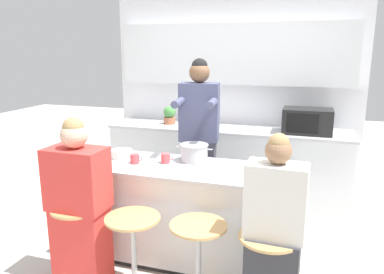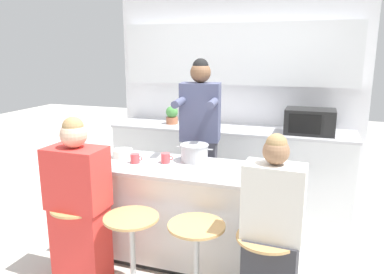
# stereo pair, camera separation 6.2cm
# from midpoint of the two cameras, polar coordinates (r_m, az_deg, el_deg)

# --- Properties ---
(ground_plane) EXTENTS (16.00, 16.00, 0.00)m
(ground_plane) POSITION_cam_midpoint_polar(r_m,az_deg,el_deg) (3.62, -0.86, -18.07)
(ground_plane) COLOR beige
(wall_back) EXTENTS (3.19, 0.22, 2.70)m
(wall_back) POSITION_cam_midpoint_polar(r_m,az_deg,el_deg) (4.86, 5.97, 9.16)
(wall_back) COLOR white
(wall_back) RESTS_ON ground_plane
(back_counter) EXTENTS (2.96, 0.65, 0.94)m
(back_counter) POSITION_cam_midpoint_polar(r_m,az_deg,el_deg) (4.76, 4.89, -4.07)
(back_counter) COLOR silver
(back_counter) RESTS_ON ground_plane
(kitchen_island) EXTENTS (1.90, 0.68, 0.89)m
(kitchen_island) POSITION_cam_midpoint_polar(r_m,az_deg,el_deg) (3.41, -0.89, -11.59)
(kitchen_island) COLOR black
(kitchen_island) RESTS_ON ground_plane
(bar_stool_leftmost) EXTENTS (0.42, 0.42, 0.65)m
(bar_stool_leftmost) POSITION_cam_midpoint_polar(r_m,az_deg,el_deg) (3.29, -17.32, -14.38)
(bar_stool_leftmost) COLOR tan
(bar_stool_leftmost) RESTS_ON ground_plane
(bar_stool_center_left) EXTENTS (0.42, 0.42, 0.65)m
(bar_stool_center_left) POSITION_cam_midpoint_polar(r_m,az_deg,el_deg) (3.02, -9.49, -16.52)
(bar_stool_center_left) COLOR tan
(bar_stool_center_left) RESTS_ON ground_plane
(bar_stool_center_right) EXTENTS (0.42, 0.42, 0.65)m
(bar_stool_center_right) POSITION_cam_midpoint_polar(r_m,az_deg,el_deg) (2.88, 0.31, -17.93)
(bar_stool_center_right) COLOR tan
(bar_stool_center_right) RESTS_ON ground_plane
(bar_stool_rightmost) EXTENTS (0.42, 0.42, 0.65)m
(bar_stool_rightmost) POSITION_cam_midpoint_polar(r_m,az_deg,el_deg) (2.78, 10.80, -19.44)
(bar_stool_rightmost) COLOR tan
(bar_stool_rightmost) RESTS_ON ground_plane
(person_cooking) EXTENTS (0.45, 0.58, 1.80)m
(person_cooking) POSITION_cam_midpoint_polar(r_m,az_deg,el_deg) (3.77, 0.62, -1.78)
(person_cooking) COLOR #383842
(person_cooking) RESTS_ON ground_plane
(person_wrapped_blanket) EXTENTS (0.46, 0.29, 1.38)m
(person_wrapped_blanket) POSITION_cam_midpoint_polar(r_m,az_deg,el_deg) (3.15, -17.36, -10.29)
(person_wrapped_blanket) COLOR red
(person_wrapped_blanket) RESTS_ON ground_plane
(person_seated_near) EXTENTS (0.40, 0.28, 1.36)m
(person_seated_near) POSITION_cam_midpoint_polar(r_m,az_deg,el_deg) (2.67, 11.64, -15.26)
(person_seated_near) COLOR #333338
(person_seated_near) RESTS_ON ground_plane
(cooking_pot) EXTENTS (0.35, 0.26, 0.16)m
(cooking_pot) POSITION_cam_midpoint_polar(r_m,az_deg,el_deg) (3.39, -0.20, -2.41)
(cooking_pot) COLOR #B7BABC
(cooking_pot) RESTS_ON kitchen_island
(fruit_bowl) EXTENTS (0.17, 0.17, 0.07)m
(fruit_bowl) POSITION_cam_midpoint_polar(r_m,az_deg,el_deg) (3.29, 12.01, -4.00)
(fruit_bowl) COLOR silver
(fruit_bowl) RESTS_ON kitchen_island
(mixing_bowl_steel) EXTENTS (0.19, 0.19, 0.08)m
(mixing_bowl_steel) POSITION_cam_midpoint_polar(r_m,az_deg,el_deg) (3.57, -11.12, -2.52)
(mixing_bowl_steel) COLOR white
(mixing_bowl_steel) RESTS_ON kitchen_island
(coffee_cup_near) EXTENTS (0.11, 0.08, 0.09)m
(coffee_cup_near) POSITION_cam_midpoint_polar(r_m,az_deg,el_deg) (3.38, -9.24, -3.28)
(coffee_cup_near) COLOR #DB4C51
(coffee_cup_near) RESTS_ON kitchen_island
(coffee_cup_far) EXTENTS (0.11, 0.08, 0.09)m
(coffee_cup_far) POSITION_cam_midpoint_polar(r_m,az_deg,el_deg) (3.35, -4.60, -3.25)
(coffee_cup_far) COLOR #DB4C51
(coffee_cup_far) RESTS_ON kitchen_island
(banana_bunch) EXTENTS (0.16, 0.11, 0.05)m
(banana_bunch) POSITION_cam_midpoint_polar(r_m,az_deg,el_deg) (3.41, -14.53, -3.71)
(banana_bunch) COLOR yellow
(banana_bunch) RESTS_ON kitchen_island
(microwave) EXTENTS (0.55, 0.37, 0.29)m
(microwave) POSITION_cam_midpoint_polar(r_m,az_deg,el_deg) (4.47, 16.78, 2.36)
(microwave) COLOR black
(microwave) RESTS_ON back_counter
(potted_plant) EXTENTS (0.16, 0.16, 0.23)m
(potted_plant) POSITION_cam_midpoint_polar(r_m,az_deg,el_deg) (4.84, -3.82, 3.36)
(potted_plant) COLOR #A86042
(potted_plant) RESTS_ON back_counter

